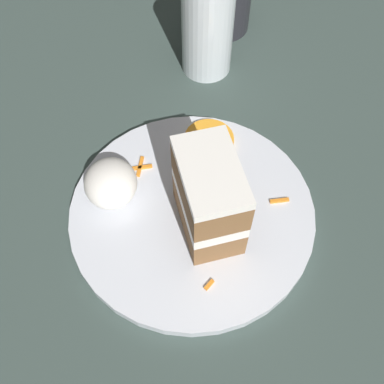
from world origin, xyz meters
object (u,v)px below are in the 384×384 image
at_px(coffee_mug, 224,3).
at_px(plate, 192,212).
at_px(cream_dollop, 111,183).
at_px(cake_slice, 209,198).
at_px(drinking_glass, 207,33).
at_px(orange_garnish, 209,140).

bearing_deg(coffee_mug, plate, 160.96).
bearing_deg(cream_dollop, plate, -114.93).
height_order(cake_slice, cream_dollop, cake_slice).
height_order(cream_dollop, drinking_glass, drinking_glass).
distance_m(orange_garnish, drinking_glass, 0.15).
distance_m(cream_dollop, drinking_glass, 0.25).
relative_size(plate, cake_slice, 2.67).
bearing_deg(drinking_glass, cream_dollop, 142.54).
distance_m(cake_slice, coffee_mug, 0.35).
xyz_separation_m(cake_slice, drinking_glass, (0.26, -0.05, -0.01)).
distance_m(drinking_glass, coffee_mug, 0.09).
bearing_deg(orange_garnish, cream_dollop, 112.61).
xyz_separation_m(cream_dollop, coffee_mug, (0.28, -0.19, 0.01)).
bearing_deg(coffee_mug, cake_slice, 164.12).
distance_m(plate, drinking_glass, 0.25).
height_order(plate, coffee_mug, coffee_mug).
distance_m(cake_slice, orange_garnish, 0.12).
height_order(plate, orange_garnish, orange_garnish).
bearing_deg(orange_garnish, drinking_glass, -10.78).
relative_size(cake_slice, drinking_glass, 0.77).
bearing_deg(cake_slice, coffee_mug, 70.46).
xyz_separation_m(cream_dollop, orange_garnish, (0.05, -0.12, -0.02)).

